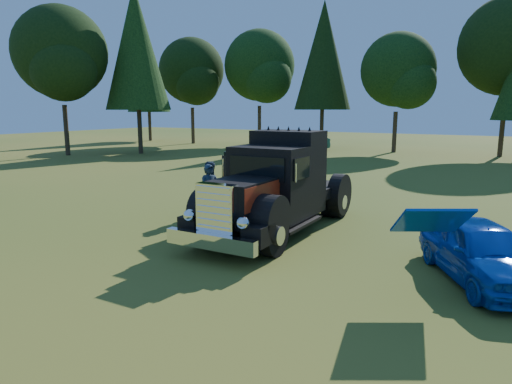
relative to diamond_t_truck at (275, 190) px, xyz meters
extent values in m
plane|color=#2F5017|center=(1.03, -1.76, -1.28)|extent=(120.00, 120.00, 0.00)
cylinder|color=#2D2116|center=(-30.97, 28.24, 0.88)|extent=(0.36, 0.36, 4.32)
cone|color=black|center=(-30.97, 28.24, 6.52)|extent=(4.80, 4.80, 9.00)
cylinder|color=#2D2116|center=(-23.97, 27.24, 0.61)|extent=(0.36, 0.36, 3.78)
sphere|color=black|center=(-23.97, 27.24, 6.28)|extent=(6.72, 6.72, 6.72)
sphere|color=black|center=(-22.71, 26.40, 5.02)|extent=(4.62, 4.62, 4.62)
cylinder|color=#2D2116|center=(-16.97, 29.24, 0.70)|extent=(0.36, 0.36, 3.96)
sphere|color=black|center=(-16.97, 29.24, 6.64)|extent=(7.04, 7.04, 7.04)
sphere|color=black|center=(-15.65, 28.36, 5.32)|extent=(4.84, 4.84, 4.84)
cylinder|color=#2D2116|center=(-9.97, 28.74, 1.06)|extent=(0.36, 0.36, 4.68)
cone|color=black|center=(-9.97, 28.74, 7.17)|extent=(5.20, 5.20, 9.75)
cylinder|color=#2D2116|center=(-2.97, 27.74, 0.43)|extent=(0.36, 0.36, 3.42)
sphere|color=black|center=(-2.97, 27.74, 5.56)|extent=(6.08, 6.08, 6.08)
sphere|color=black|center=(-1.83, 26.98, 4.42)|extent=(4.18, 4.18, 4.18)
cylinder|color=#2D2116|center=(5.03, 28.24, 0.79)|extent=(0.36, 0.36, 4.14)
sphere|color=black|center=(5.03, 28.24, 7.00)|extent=(7.36, 7.36, 7.36)
cylinder|color=#2D2116|center=(-20.97, 16.24, 1.06)|extent=(0.36, 0.36, 4.68)
cone|color=black|center=(-20.97, 16.24, 7.17)|extent=(5.20, 5.20, 9.75)
cylinder|color=#2D2116|center=(-24.97, 12.24, 0.70)|extent=(0.36, 0.36, 3.96)
sphere|color=black|center=(-24.97, 12.24, 6.64)|extent=(7.04, 7.04, 7.04)
sphere|color=black|center=(-23.65, 11.36, 5.32)|extent=(4.84, 4.84, 4.84)
cylinder|color=black|center=(-1.04, -2.08, -0.73)|extent=(0.32, 1.10, 1.10)
cylinder|color=black|center=(1.06, -2.08, -0.73)|extent=(0.32, 1.10, 1.10)
cylinder|color=black|center=(-1.04, 2.72, -0.73)|extent=(0.32, 1.10, 1.10)
cylinder|color=black|center=(1.06, 2.72, -0.73)|extent=(0.32, 1.10, 1.10)
cylinder|color=black|center=(-0.71, 2.72, -0.73)|extent=(0.32, 1.10, 1.10)
cylinder|color=black|center=(0.73, 2.72, -0.73)|extent=(0.32, 1.10, 1.10)
cube|color=black|center=(0.01, 0.52, -0.66)|extent=(1.60, 6.40, 0.28)
cube|color=white|center=(0.01, -3.33, -0.73)|extent=(2.50, 0.22, 0.36)
cube|color=white|center=(0.01, -3.03, -0.03)|extent=(1.05, 0.30, 1.30)
cube|color=black|center=(0.01, -1.98, 0.02)|extent=(1.35, 1.80, 1.10)
cube|color=maroon|center=(-0.68, -1.98, 0.22)|extent=(0.02, 1.80, 0.60)
cube|color=maroon|center=(0.70, -1.98, 0.22)|extent=(0.02, 1.80, 0.60)
cylinder|color=black|center=(-0.94, -2.08, -0.33)|extent=(0.55, 1.24, 1.24)
cylinder|color=black|center=(0.96, -2.08, -0.33)|extent=(0.55, 1.24, 1.24)
sphere|color=white|center=(-0.77, -3.10, -0.23)|extent=(0.32, 0.32, 0.32)
sphere|color=white|center=(0.79, -3.10, -0.23)|extent=(0.32, 0.32, 0.32)
cube|color=black|center=(0.01, -0.43, 0.27)|extent=(2.05, 1.30, 2.10)
cube|color=black|center=(0.01, -1.10, 0.77)|extent=(1.70, 0.05, 0.65)
cube|color=black|center=(0.01, 0.87, 0.47)|extent=(2.05, 1.30, 2.50)
cube|color=black|center=(0.01, 2.52, -0.33)|extent=(2.00, 2.00, 0.35)
cube|color=black|center=(-1.51, -0.03, 0.17)|extent=(1.01, 0.55, 1.50)
cube|color=maroon|center=(-1.54, 0.02, 0.02)|extent=(0.77, 0.40, 0.75)
imported|color=#07299C|center=(5.69, -1.34, -0.61)|extent=(3.30, 4.18, 1.33)
cube|color=#07299C|center=(4.85, -2.82, 0.27)|extent=(1.59, 1.45, 0.67)
imported|color=#1B1F40|center=(-2.70, 0.47, -0.36)|extent=(0.73, 0.80, 1.84)
imported|color=#1F294A|center=(-2.84, 0.79, -0.33)|extent=(1.12, 1.17, 1.90)
imported|color=#0A343E|center=(-9.33, 24.68, -0.56)|extent=(2.06, 4.52, 1.44)
camera|label=1|loc=(6.14, -11.86, 2.38)|focal=32.00mm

